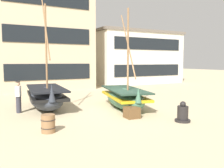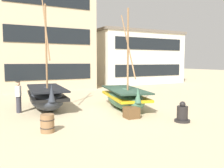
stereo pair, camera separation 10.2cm
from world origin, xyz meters
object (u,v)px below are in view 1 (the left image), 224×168
at_px(harbor_building_annex, 135,57).
at_px(fisherman_by_hull, 18,97).
at_px(fishing_boat_near_left, 125,97).
at_px(wooden_barrel, 48,124).
at_px(capstan_winch, 183,114).
at_px(harbor_building_main, 42,38).
at_px(fishing_boat_centre_large, 46,97).
at_px(cargo_crate, 132,113).

bearing_deg(harbor_building_annex, fisherman_by_hull, -141.47).
xyz_separation_m(fishing_boat_near_left, wooden_barrel, (-5.05, -2.72, -0.28)).
xyz_separation_m(capstan_winch, wooden_barrel, (-5.73, 1.20, -0.01)).
bearing_deg(capstan_winch, fishing_boat_near_left, 99.87).
bearing_deg(capstan_winch, harbor_building_main, 98.91).
relative_size(fishing_boat_centre_large, wooden_barrel, 8.97).
xyz_separation_m(harbor_building_main, harbor_building_annex, (11.76, 1.20, -1.82)).
xyz_separation_m(fishing_boat_near_left, harbor_building_main, (-1.91, 12.63, 4.40)).
bearing_deg(cargo_crate, capstan_winch, -45.77).
bearing_deg(fisherman_by_hull, fishing_boat_near_left, -15.50).
height_order(capstan_winch, wooden_barrel, capstan_winch).
bearing_deg(capstan_winch, fisherman_by_hull, 138.92).
height_order(fisherman_by_hull, cargo_crate, fisherman_by_hull).
xyz_separation_m(fishing_boat_near_left, capstan_winch, (0.68, -3.92, -0.27)).
height_order(fishing_boat_near_left, wooden_barrel, fishing_boat_near_left).
bearing_deg(harbor_building_annex, fishing_boat_near_left, -125.42).
distance_m(fishing_boat_near_left, capstan_winch, 3.99).
height_order(harbor_building_main, harbor_building_annex, harbor_building_main).
bearing_deg(wooden_barrel, cargo_crate, 6.71).
relative_size(wooden_barrel, harbor_building_annex, 0.06).
height_order(cargo_crate, harbor_building_annex, harbor_building_annex).
height_order(wooden_barrel, cargo_crate, wooden_barrel).
bearing_deg(fishing_boat_near_left, harbor_building_main, 98.61).
bearing_deg(capstan_winch, harbor_building_annex, 62.71).
bearing_deg(harbor_building_main, fisherman_by_hull, -108.35).
bearing_deg(fishing_boat_near_left, fisherman_by_hull, 164.50).
bearing_deg(harbor_building_annex, cargo_crate, -123.88).
xyz_separation_m(fisherman_by_hull, capstan_winch, (6.27, -5.47, -0.47)).
height_order(fishing_boat_centre_large, capstan_winch, fishing_boat_centre_large).
height_order(fishing_boat_centre_large, wooden_barrel, fishing_boat_centre_large).
height_order(capstan_winch, harbor_building_annex, harbor_building_annex).
bearing_deg(wooden_barrel, harbor_building_annex, 48.03).
bearing_deg(fishing_boat_centre_large, cargo_crate, -53.82).
relative_size(fishing_boat_centre_large, fisherman_by_hull, 3.73).
height_order(capstan_winch, harbor_building_main, harbor_building_main).
xyz_separation_m(fisherman_by_hull, harbor_building_main, (3.68, 11.08, 4.20)).
distance_m(fishing_boat_centre_large, wooden_barrel, 4.83).
distance_m(capstan_winch, cargo_crate, 2.35).
relative_size(fishing_boat_centre_large, harbor_building_annex, 0.55).
bearing_deg(harbor_building_main, capstan_winch, -81.09).
distance_m(wooden_barrel, harbor_building_main, 16.36).
bearing_deg(capstan_winch, cargo_crate, 134.23).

